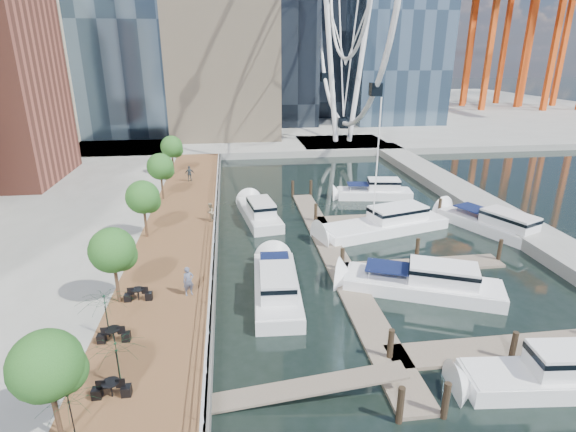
# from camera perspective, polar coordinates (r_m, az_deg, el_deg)

# --- Properties ---
(ground) EXTENTS (520.00, 520.00, 0.00)m
(ground) POSITION_cam_1_polar(r_m,az_deg,el_deg) (25.36, 4.52, -15.56)
(ground) COLOR black
(ground) RESTS_ON ground
(boardwalk) EXTENTS (6.00, 60.00, 1.00)m
(boardwalk) POSITION_cam_1_polar(r_m,az_deg,el_deg) (38.16, -13.59, -2.49)
(boardwalk) COLOR brown
(boardwalk) RESTS_ON ground
(seawall) EXTENTS (0.25, 60.00, 1.00)m
(seawall) POSITION_cam_1_polar(r_m,az_deg,el_deg) (37.93, -9.08, -2.31)
(seawall) COLOR #595954
(seawall) RESTS_ON ground
(land_far) EXTENTS (200.00, 114.00, 1.00)m
(land_far) POSITION_cam_1_polar(r_m,az_deg,el_deg) (123.05, -5.46, 13.24)
(land_far) COLOR gray
(land_far) RESTS_ON ground
(breakwater) EXTENTS (4.00, 60.00, 1.00)m
(breakwater) POSITION_cam_1_polar(r_m,az_deg,el_deg) (49.18, 22.91, 1.54)
(breakwater) COLOR gray
(breakwater) RESTS_ON ground
(pier) EXTENTS (14.00, 12.00, 1.00)m
(pier) POSITION_cam_1_polar(r_m,az_deg,el_deg) (75.85, 6.91, 9.02)
(pier) COLOR gray
(pier) RESTS_ON ground
(railing) EXTENTS (0.10, 60.00, 1.05)m
(railing) POSITION_cam_1_polar(r_m,az_deg,el_deg) (37.57, -9.32, -0.87)
(railing) COLOR white
(railing) RESTS_ON boardwalk
(floating_docks) EXTENTS (16.00, 34.00, 2.60)m
(floating_docks) POSITION_cam_1_polar(r_m,az_deg,el_deg) (35.60, 13.88, -4.20)
(floating_docks) COLOR #6D6051
(floating_docks) RESTS_ON ground
(port_cranes) EXTENTS (40.00, 52.00, 38.00)m
(port_cranes) POSITION_cam_1_polar(r_m,az_deg,el_deg) (136.61, 26.17, 20.30)
(port_cranes) COLOR #D84C14
(port_cranes) RESTS_ON ground
(street_trees) EXTENTS (2.60, 42.60, 4.60)m
(street_trees) POSITION_cam_1_polar(r_m,az_deg,el_deg) (36.34, -17.97, 2.29)
(street_trees) COLOR #3F2B1C
(street_trees) RESTS_ON ground
(cafe_tables) EXTENTS (2.50, 13.70, 0.74)m
(cafe_tables) POSITION_cam_1_polar(r_m,az_deg,el_deg) (23.26, -21.38, -16.64)
(cafe_tables) COLOR black
(cafe_tables) RESTS_ON ground
(yacht_foreground) EXTENTS (11.18, 6.99, 2.15)m
(yacht_foreground) POSITION_cam_1_polar(r_m,az_deg,el_deg) (31.01, 16.57, -9.28)
(yacht_foreground) COLOR white
(yacht_foreground) RESTS_ON ground
(pedestrian_near) EXTENTS (0.78, 0.65, 1.81)m
(pedestrian_near) POSITION_cam_1_polar(r_m,az_deg,el_deg) (27.70, -12.54, -8.09)
(pedestrian_near) COLOR #4F556A
(pedestrian_near) RESTS_ON boardwalk
(pedestrian_mid) EXTENTS (0.82, 0.94, 1.62)m
(pedestrian_mid) POSITION_cam_1_polar(r_m,az_deg,el_deg) (39.31, -9.86, 0.50)
(pedestrian_mid) COLOR gray
(pedestrian_mid) RESTS_ON boardwalk
(pedestrian_far) EXTENTS (1.06, 0.50, 1.77)m
(pedestrian_far) POSITION_cam_1_polar(r_m,az_deg,el_deg) (52.23, -12.38, 5.27)
(pedestrian_far) COLOR #394247
(pedestrian_far) RESTS_ON boardwalk
(moored_yachts) EXTENTS (25.75, 32.79, 11.50)m
(moored_yachts) POSITION_cam_1_polar(r_m,az_deg,el_deg) (39.16, 11.78, -2.55)
(moored_yachts) COLOR white
(moored_yachts) RESTS_ON ground
(cafe_seating) EXTENTS (4.34, 9.56, 2.50)m
(cafe_seating) POSITION_cam_1_polar(r_m,az_deg,el_deg) (22.49, -22.45, -15.67)
(cafe_seating) COLOR #103E22
(cafe_seating) RESTS_ON ground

